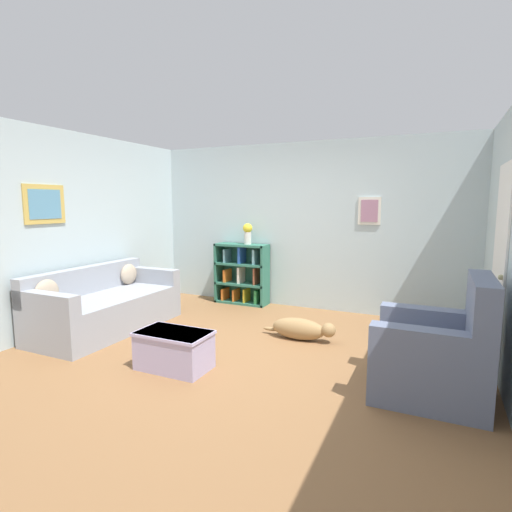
# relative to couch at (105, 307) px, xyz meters

# --- Properties ---
(ground_plane) EXTENTS (14.00, 14.00, 0.00)m
(ground_plane) POSITION_rel_couch_xyz_m (2.02, -0.03, -0.31)
(ground_plane) COLOR brown
(wall_back) EXTENTS (5.60, 0.13, 2.60)m
(wall_back) POSITION_rel_couch_xyz_m (2.02, 2.22, 0.99)
(wall_back) COLOR silver
(wall_back) RESTS_ON ground_plane
(wall_left) EXTENTS (0.13, 5.00, 2.60)m
(wall_left) POSITION_rel_couch_xyz_m (-0.53, -0.03, 0.99)
(wall_left) COLOR silver
(wall_left) RESTS_ON ground_plane
(couch) EXTENTS (0.91, 1.96, 0.82)m
(couch) POSITION_rel_couch_xyz_m (0.00, 0.00, 0.00)
(couch) COLOR #9399A3
(couch) RESTS_ON ground_plane
(bookshelf) EXTENTS (0.89, 0.32, 0.99)m
(bookshelf) POSITION_rel_couch_xyz_m (1.02, 2.01, 0.18)
(bookshelf) COLOR #2D6B56
(bookshelf) RESTS_ON ground_plane
(recliner_chair) EXTENTS (0.92, 0.88, 1.07)m
(recliner_chair) POSITION_rel_couch_xyz_m (4.00, -0.19, 0.07)
(recliner_chair) COLOR slate
(recliner_chair) RESTS_ON ground_plane
(coffee_table) EXTENTS (0.74, 0.45, 0.38)m
(coffee_table) POSITION_rel_couch_xyz_m (1.58, -0.66, -0.10)
(coffee_table) COLOR #ADA3CC
(coffee_table) RESTS_ON ground_plane
(dog) EXTENTS (0.95, 0.24, 0.26)m
(dog) POSITION_rel_couch_xyz_m (2.48, 0.69, -0.17)
(dog) COLOR #9E7A4C
(dog) RESTS_ON ground_plane
(vase) EXTENTS (0.15, 0.15, 0.34)m
(vase) POSITION_rel_couch_xyz_m (1.13, 1.99, 0.88)
(vase) COLOR silver
(vase) RESTS_ON bookshelf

